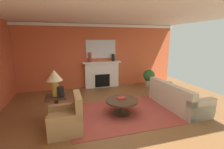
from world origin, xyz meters
name	(u,v)px	position (x,y,z in m)	size (l,w,h in m)	color
ground_plane	(117,112)	(0.00, 0.00, 0.00)	(9.28, 9.28, 0.00)	brown
wall_fireplace	(98,56)	(0.00, 3.03, 1.48)	(7.74, 0.12, 2.95)	#C65633
ceiling_panel	(115,14)	(0.00, 0.30, 2.98)	(7.74, 6.55, 0.06)	white
crown_moulding	(97,25)	(0.00, 2.95, 2.87)	(7.74, 0.08, 0.12)	white
area_rug	(122,113)	(0.10, -0.10, 0.01)	(3.13, 2.24, 0.01)	#993D33
fireplace	(102,75)	(0.14, 2.82, 0.59)	(1.80, 0.35, 1.24)	white
mantel_mirror	(101,49)	(0.14, 2.94, 1.81)	(1.41, 0.04, 0.84)	silver
sofa	(176,99)	(2.04, -0.16, 0.30)	(0.98, 2.13, 0.85)	#BCB299
armchair_near_window	(67,120)	(-1.53, -0.64, 0.31)	(0.81, 0.81, 0.95)	#9E7A4C
coffee_table	(122,103)	(0.10, -0.10, 0.34)	(1.00, 1.00, 0.45)	#3D2D1E
side_table	(57,106)	(-1.80, 0.10, 0.40)	(0.56, 0.56, 0.70)	#3D2D1E
table_lamp	(54,78)	(-1.80, 0.10, 1.22)	(0.44, 0.44, 0.75)	#B28E38
vase_mantel_left	(90,57)	(-0.41, 2.77, 1.46)	(0.14, 0.14, 0.44)	#9E3328
vase_mantel_right	(113,58)	(0.69, 2.77, 1.41)	(0.15, 0.15, 0.34)	black
vase_on_side_table	(61,92)	(-1.65, -0.02, 0.85)	(0.17, 0.17, 0.30)	black
book_red_cover	(121,98)	(0.12, -0.01, 0.47)	(0.26, 0.20, 0.04)	maroon
potted_plant	(149,77)	(2.36, 2.29, 0.49)	(0.56, 0.56, 0.83)	#BCB29E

